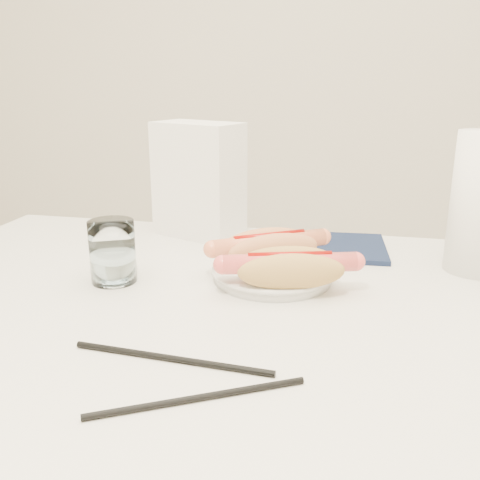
% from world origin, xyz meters
% --- Properties ---
extents(table, '(1.20, 0.80, 0.75)m').
position_xyz_m(table, '(0.00, 0.00, 0.69)').
color(table, silver).
rests_on(table, ground).
extents(plate, '(0.23, 0.23, 0.02)m').
position_xyz_m(plate, '(0.04, 0.11, 0.76)').
color(plate, silver).
rests_on(plate, table).
extents(hotdog_left, '(0.19, 0.15, 0.05)m').
position_xyz_m(hotdog_left, '(0.02, 0.15, 0.79)').
color(hotdog_left, tan).
rests_on(hotdog_left, plate).
extents(hotdog_right, '(0.20, 0.12, 0.05)m').
position_xyz_m(hotdog_right, '(0.07, 0.05, 0.79)').
color(hotdog_right, tan).
rests_on(hotdog_right, plate).
extents(water_glass, '(0.07, 0.07, 0.10)m').
position_xyz_m(water_glass, '(-0.21, 0.05, 0.80)').
color(water_glass, white).
rests_on(water_glass, table).
extents(chopstick_near, '(0.25, 0.02, 0.01)m').
position_xyz_m(chopstick_near, '(-0.04, -0.17, 0.75)').
color(chopstick_near, black).
rests_on(chopstick_near, table).
extents(chopstick_far, '(0.21, 0.12, 0.01)m').
position_xyz_m(chopstick_far, '(0.01, -0.24, 0.75)').
color(chopstick_far, black).
rests_on(chopstick_far, table).
extents(napkin_box, '(0.20, 0.15, 0.23)m').
position_xyz_m(napkin_box, '(-0.15, 0.33, 0.86)').
color(napkin_box, white).
rests_on(napkin_box, table).
extents(navy_napkin, '(0.18, 0.18, 0.01)m').
position_xyz_m(navy_napkin, '(0.14, 0.29, 0.75)').
color(navy_napkin, '#111B36').
rests_on(navy_napkin, table).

